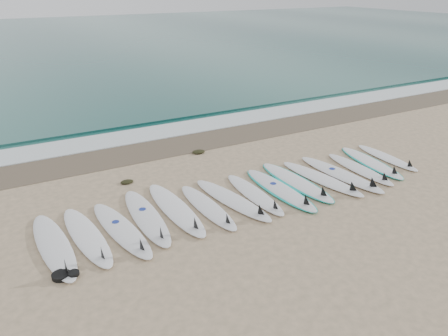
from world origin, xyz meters
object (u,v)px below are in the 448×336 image
surfboard_14 (388,158)px  leash_coil (64,275)px  surfboard_7 (256,195)px  surfboard_0 (54,246)px

surfboard_14 → leash_coil: 9.36m
surfboard_7 → surfboard_14: bearing=3.1°
surfboard_14 → leash_coil: bearing=-170.0°
surfboard_0 → surfboard_7: 4.62m
surfboard_0 → leash_coil: surfboard_0 is taller
surfboard_14 → surfboard_7: bearing=-175.3°
surfboard_14 → leash_coil: size_ratio=5.04×
surfboard_7 → leash_coil: surfboard_7 is taller
leash_coil → surfboard_14: bearing=6.9°
surfboard_7 → surfboard_0: bearing=-178.5°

